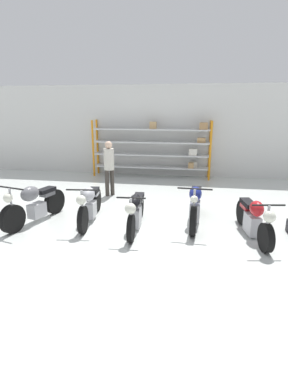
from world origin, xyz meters
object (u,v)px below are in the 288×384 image
motorcycle_grey (34,204)px  person_browsing (109,164)px  motorcycle_silver (90,203)px  motorcycle_black (136,210)px  motorcycle_red (254,219)px  shelving_rack (156,148)px  motorcycle_blue (195,205)px

motorcycle_grey → person_browsing: (1.16, 2.57, 0.55)m
motorcycle_silver → motorcycle_black: 1.23m
motorcycle_silver → person_browsing: 2.37m
person_browsing → motorcycle_silver: bearing=143.2°
motorcycle_red → person_browsing: size_ratio=1.18×
shelving_rack → person_browsing: 3.12m
shelving_rack → person_browsing: size_ratio=2.72×
shelving_rack → motorcycle_red: bearing=-62.7°
motorcycle_black → motorcycle_blue: (1.34, 0.57, 0.01)m
shelving_rack → motorcycle_red: size_ratio=2.32×
motorcycle_black → motorcycle_blue: 1.46m
motorcycle_silver → motorcycle_red: motorcycle_silver is taller
motorcycle_black → motorcycle_grey: bearing=-92.5°
motorcycle_red → person_browsing: 4.75m
motorcycle_grey → motorcycle_black: 2.51m
motorcycle_blue → person_browsing: bearing=-124.1°
motorcycle_grey → motorcycle_red: size_ratio=1.00×
motorcycle_red → person_browsing: (-3.95, 2.58, 0.61)m
motorcycle_blue → motorcycle_black: bearing=-64.5°
shelving_rack → motorcycle_black: (0.23, -5.47, -0.73)m
motorcycle_grey → motorcycle_silver: (1.31, 0.27, -0.00)m
shelving_rack → motorcycle_red: 6.21m
shelving_rack → motorcycle_grey: bearing=-112.7°
motorcycle_silver → motorcycle_red: size_ratio=1.04×
motorcycle_black → motorcycle_red: size_ratio=1.02×
person_browsing → motorcycle_blue: bearing=-167.2°
motorcycle_black → motorcycle_blue: bearing=110.5°
motorcycle_silver → motorcycle_red: (3.80, -0.28, -0.05)m
motorcycle_grey → motorcycle_red: motorcycle_grey is taller
motorcycle_grey → motorcycle_red: (5.11, -0.00, -0.05)m
motorcycle_grey → motorcycle_blue: bearing=112.8°
motorcycle_red → person_browsing: bearing=-132.4°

